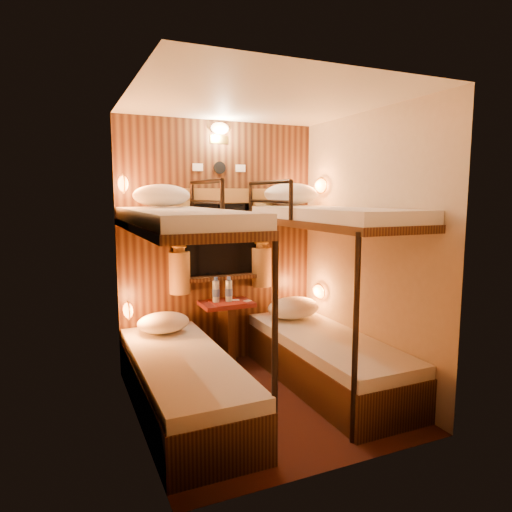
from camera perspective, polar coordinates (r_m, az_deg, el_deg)
name	(u,v)px	position (r m, az deg, el deg)	size (l,w,h in m)	color
floor	(263,400)	(3.96, 0.84, -17.60)	(2.10, 2.10, 0.00)	#37170F
ceiling	(263,100)	(3.65, 0.91, 18.90)	(2.10, 2.10, 0.00)	silver
wall_back	(219,244)	(4.58, -4.62, 1.51)	(2.40, 2.40, 0.00)	#C6B293
wall_front	(338,279)	(2.71, 10.21, -2.86)	(2.40, 2.40, 0.00)	#C6B293
wall_left	(134,265)	(3.33, -14.99, -1.05)	(2.40, 2.40, 0.00)	#C6B293
wall_right	(366,251)	(4.13, 13.59, 0.64)	(2.40, 2.40, 0.00)	#C6B293
back_panel	(220,244)	(4.57, -4.56, 1.49)	(2.00, 0.03, 2.40)	black
bunk_left	(182,343)	(3.61, -9.18, -10.69)	(0.72, 1.90, 1.82)	black
bunk_right	(326,324)	(4.11, 8.77, -8.39)	(0.72, 1.90, 1.82)	black
window	(221,246)	(4.54, -4.43, 1.21)	(1.00, 0.12, 0.79)	black
curtains	(222,238)	(4.50, -4.30, 2.22)	(1.10, 0.22, 1.00)	olive
back_fixtures	(220,136)	(4.54, -4.55, 14.68)	(0.54, 0.09, 0.48)	black
reading_lamps	(232,243)	(4.25, -3.07, 1.58)	(2.00, 0.20, 1.25)	orange
table	(227,325)	(4.55, -3.68, -8.62)	(0.50, 0.34, 0.66)	#5E1815
bottle_left	(216,291)	(4.45, -5.03, -4.44)	(0.07, 0.07, 0.25)	#99BFE5
bottle_right	(229,291)	(4.47, -3.42, -4.38)	(0.07, 0.07, 0.25)	#99BFE5
sachet_a	(247,301)	(4.51, -1.08, -5.62)	(0.07, 0.05, 0.01)	silver
sachet_b	(235,300)	(4.54, -2.63, -5.54)	(0.08, 0.06, 0.01)	silver
pillow_lower_left	(163,323)	(4.22, -11.49, -8.16)	(0.47, 0.34, 0.18)	silver
pillow_lower_right	(293,308)	(4.62, 4.70, -6.47)	(0.54, 0.39, 0.21)	silver
pillow_upper_left	(162,196)	(4.00, -11.71, 7.41)	(0.49, 0.35, 0.19)	silver
pillow_upper_right	(291,194)	(4.54, 4.40, 7.73)	(0.55, 0.40, 0.22)	silver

